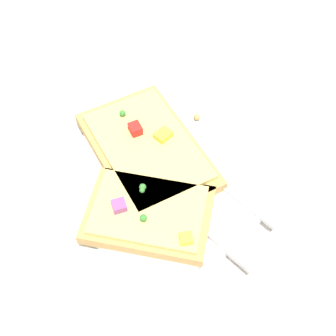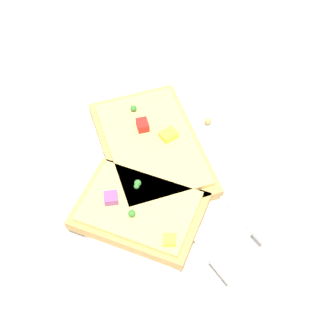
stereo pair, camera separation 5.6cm
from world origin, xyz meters
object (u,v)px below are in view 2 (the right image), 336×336
object	(u,v)px
plate	(168,176)
fork	(198,165)
pizza_slice_corner	(142,211)
napkin	(6,305)
knife	(185,220)
pizza_slice_main	(151,147)

from	to	relation	value
plate	fork	world-z (taller)	fork
pizza_slice_corner	napkin	distance (m)	0.17
pizza_slice_corner	napkin	world-z (taller)	pizza_slice_corner
fork	pizza_slice_corner	size ratio (longest dim) A/B	1.40
knife	napkin	xyz separation A→B (m)	(-0.12, -0.17, -0.01)
fork	napkin	distance (m)	0.27
plate	knife	size ratio (longest dim) A/B	1.28
pizza_slice_main	napkin	xyz separation A→B (m)	(-0.03, -0.24, -0.02)
pizza_slice_main	napkin	distance (m)	0.25
knife	pizza_slice_main	size ratio (longest dim) A/B	0.91
pizza_slice_main	napkin	bearing A→B (deg)	-55.71
fork	pizza_slice_corner	distance (m)	0.10
plate	pizza_slice_main	size ratio (longest dim) A/B	1.16
fork	pizza_slice_main	bearing A→B (deg)	33.24
pizza_slice_main	fork	bearing A→B (deg)	49.91
pizza_slice_corner	fork	bearing A→B (deg)	-111.77
fork	pizza_slice_main	size ratio (longest dim) A/B	0.98
pizza_slice_main	pizza_slice_corner	world-z (taller)	pizza_slice_main
pizza_slice_main	pizza_slice_corner	xyz separation A→B (m)	(0.04, -0.09, 0.00)
plate	pizza_slice_corner	world-z (taller)	pizza_slice_corner
plate	pizza_slice_corner	size ratio (longest dim) A/B	1.66
plate	knife	distance (m)	0.07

